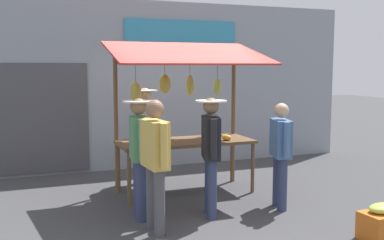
% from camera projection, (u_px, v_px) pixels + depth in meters
% --- Properties ---
extents(ground_plane, '(40.00, 40.00, 0.00)m').
position_uv_depth(ground_plane, '(186.00, 193.00, 7.61)').
color(ground_plane, '#424244').
extents(street_backdrop, '(9.00, 0.30, 3.40)m').
position_uv_depth(street_backdrop, '(147.00, 85.00, 9.43)').
color(street_backdrop, '#8C939E').
rests_on(street_backdrop, ground).
extents(market_stall, '(2.50, 1.46, 2.50)m').
position_uv_depth(market_stall, '(184.00, 100.00, 7.44)').
color(market_stall, brown).
rests_on(market_stall, ground).
extents(vendor_with_sunhat, '(0.44, 0.72, 1.71)m').
position_uv_depth(vendor_with_sunhat, '(145.00, 127.00, 8.01)').
color(vendor_with_sunhat, '#4C4C51').
rests_on(vendor_with_sunhat, ground).
extents(shopper_in_grey_tee, '(0.25, 0.71, 1.68)m').
position_uv_depth(shopper_in_grey_tee, '(155.00, 156.00, 5.69)').
color(shopper_in_grey_tee, '#4C4C51').
rests_on(shopper_in_grey_tee, ground).
extents(shopper_with_shopping_bag, '(0.43, 0.68, 1.66)m').
position_uv_depth(shopper_with_shopping_bag, '(211.00, 147.00, 6.32)').
color(shopper_with_shopping_bag, navy).
rests_on(shopper_with_shopping_bag, ground).
extents(shopper_with_ponytail, '(0.43, 0.70, 1.67)m').
position_uv_depth(shopper_with_ponytail, '(139.00, 148.00, 6.21)').
color(shopper_with_ponytail, navy).
rests_on(shopper_with_ponytail, ground).
extents(shopper_in_striped_shirt, '(0.34, 0.65, 1.56)m').
position_uv_depth(shopper_in_striped_shirt, '(281.00, 149.00, 6.68)').
color(shopper_in_striped_shirt, navy).
rests_on(shopper_in_striped_shirt, ground).
extents(produce_crate_near, '(0.57, 0.40, 0.45)m').
position_uv_depth(produce_crate_near, '(384.00, 223.00, 5.54)').
color(produce_crate_near, '#D1661E').
rests_on(produce_crate_near, ground).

